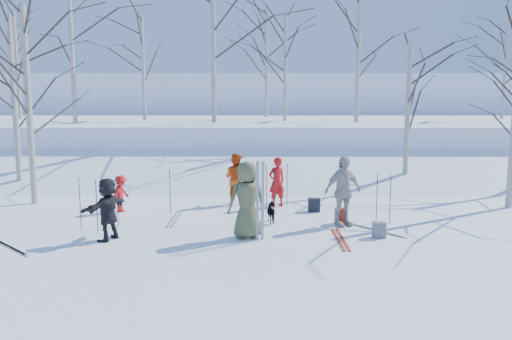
{
  "coord_description": "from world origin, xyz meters",
  "views": [
    {
      "loc": [
        0.07,
        -12.51,
        3.36
      ],
      "look_at": [
        0.0,
        1.5,
        1.3
      ],
      "focal_mm": 35.0,
      "sensor_mm": 36.0,
      "label": 1
    }
  ],
  "objects_px": {
    "skier_cream_east": "(343,191)",
    "backpack_dark": "(314,205)",
    "skier_redor_behind": "(236,179)",
    "skier_grey_west": "(108,209)",
    "dog": "(273,213)",
    "backpack_grey": "(379,230)",
    "skier_red_north": "(277,182)",
    "backpack_red": "(341,216)",
    "skier_olive_center": "(247,200)",
    "skier_red_seated": "(121,194)"
  },
  "relations": [
    {
      "from": "skier_red_north",
      "to": "skier_grey_west",
      "type": "xyz_separation_m",
      "value": [
        -4.12,
        -3.67,
        -0.02
      ]
    },
    {
      "from": "skier_olive_center",
      "to": "backpack_grey",
      "type": "xyz_separation_m",
      "value": [
        3.18,
        0.02,
        -0.74
      ]
    },
    {
      "from": "skier_cream_east",
      "to": "skier_red_north",
      "type": "bearing_deg",
      "value": 99.71
    },
    {
      "from": "skier_red_seated",
      "to": "skier_grey_west",
      "type": "distance_m",
      "value": 2.96
    },
    {
      "from": "skier_redor_behind",
      "to": "skier_cream_east",
      "type": "bearing_deg",
      "value": 167.22
    },
    {
      "from": "skier_red_seated",
      "to": "skier_cream_east",
      "type": "bearing_deg",
      "value": -88.23
    },
    {
      "from": "skier_cream_east",
      "to": "skier_grey_west",
      "type": "height_order",
      "value": "skier_cream_east"
    },
    {
      "from": "skier_redor_behind",
      "to": "skier_cream_east",
      "type": "distance_m",
      "value": 3.99
    },
    {
      "from": "backpack_dark",
      "to": "skier_red_north",
      "type": "bearing_deg",
      "value": 146.76
    },
    {
      "from": "skier_olive_center",
      "to": "skier_redor_behind",
      "type": "relative_size",
      "value": 1.16
    },
    {
      "from": "skier_red_north",
      "to": "backpack_red",
      "type": "distance_m",
      "value": 2.75
    },
    {
      "from": "backpack_dark",
      "to": "skier_redor_behind",
      "type": "bearing_deg",
      "value": 154.98
    },
    {
      "from": "skier_cream_east",
      "to": "skier_olive_center",
      "type": "bearing_deg",
      "value": 179.28
    },
    {
      "from": "skier_grey_west",
      "to": "backpack_red",
      "type": "height_order",
      "value": "skier_grey_west"
    },
    {
      "from": "skier_grey_west",
      "to": "backpack_grey",
      "type": "xyz_separation_m",
      "value": [
        6.46,
        0.23,
        -0.56
      ]
    },
    {
      "from": "skier_olive_center",
      "to": "skier_cream_east",
      "type": "xyz_separation_m",
      "value": [
        2.48,
        1.14,
        -0.0
      ]
    },
    {
      "from": "dog",
      "to": "backpack_grey",
      "type": "height_order",
      "value": "dog"
    },
    {
      "from": "skier_cream_east",
      "to": "backpack_red",
      "type": "height_order",
      "value": "skier_cream_east"
    },
    {
      "from": "skier_redor_behind",
      "to": "skier_grey_west",
      "type": "xyz_separation_m",
      "value": [
        -2.83,
        -4.07,
        -0.06
      ]
    },
    {
      "from": "skier_red_seated",
      "to": "backpack_dark",
      "type": "height_order",
      "value": "skier_red_seated"
    },
    {
      "from": "skier_red_north",
      "to": "skier_redor_behind",
      "type": "xyz_separation_m",
      "value": [
        -1.28,
        0.39,
        0.04
      ]
    },
    {
      "from": "skier_red_seated",
      "to": "backpack_dark",
      "type": "distance_m",
      "value": 5.69
    },
    {
      "from": "skier_redor_behind",
      "to": "backpack_dark",
      "type": "height_order",
      "value": "skier_redor_behind"
    },
    {
      "from": "skier_cream_east",
      "to": "backpack_dark",
      "type": "distance_m",
      "value": 1.86
    },
    {
      "from": "skier_cream_east",
      "to": "backpack_grey",
      "type": "xyz_separation_m",
      "value": [
        0.7,
        -1.12,
        -0.74
      ]
    },
    {
      "from": "skier_redor_behind",
      "to": "skier_red_north",
      "type": "bearing_deg",
      "value": -166.95
    },
    {
      "from": "skier_red_seated",
      "to": "skier_grey_west",
      "type": "relative_size",
      "value": 0.73
    },
    {
      "from": "backpack_grey",
      "to": "skier_olive_center",
      "type": "bearing_deg",
      "value": -179.63
    },
    {
      "from": "backpack_grey",
      "to": "dog",
      "type": "bearing_deg",
      "value": 149.71
    },
    {
      "from": "skier_red_seated",
      "to": "backpack_grey",
      "type": "bearing_deg",
      "value": -95.3
    },
    {
      "from": "skier_red_seated",
      "to": "skier_cream_east",
      "type": "height_order",
      "value": "skier_cream_east"
    },
    {
      "from": "backpack_dark",
      "to": "skier_olive_center",
      "type": "bearing_deg",
      "value": -124.73
    },
    {
      "from": "skier_red_seated",
      "to": "dog",
      "type": "bearing_deg",
      "value": -89.51
    },
    {
      "from": "skier_redor_behind",
      "to": "backpack_dark",
      "type": "xyz_separation_m",
      "value": [
        2.36,
        -1.1,
        -0.6
      ]
    },
    {
      "from": "skier_redor_behind",
      "to": "dog",
      "type": "bearing_deg",
      "value": 145.1
    },
    {
      "from": "skier_olive_center",
      "to": "skier_red_north",
      "type": "relative_size",
      "value": 1.21
    },
    {
      "from": "skier_red_north",
      "to": "skier_red_seated",
      "type": "relative_size",
      "value": 1.41
    },
    {
      "from": "backpack_grey",
      "to": "skier_red_north",
      "type": "bearing_deg",
      "value": 124.2
    },
    {
      "from": "skier_cream_east",
      "to": "skier_grey_west",
      "type": "relative_size",
      "value": 1.24
    },
    {
      "from": "skier_cream_east",
      "to": "backpack_red",
      "type": "xyz_separation_m",
      "value": [
        0.0,
        0.19,
        -0.72
      ]
    },
    {
      "from": "skier_red_north",
      "to": "skier_olive_center",
      "type": "bearing_deg",
      "value": 47.41
    },
    {
      "from": "skier_red_seated",
      "to": "backpack_grey",
      "type": "height_order",
      "value": "skier_red_seated"
    },
    {
      "from": "backpack_dark",
      "to": "skier_cream_east",
      "type": "bearing_deg",
      "value": -70.83
    },
    {
      "from": "skier_red_north",
      "to": "backpack_dark",
      "type": "height_order",
      "value": "skier_red_north"
    },
    {
      "from": "backpack_red",
      "to": "skier_olive_center",
      "type": "bearing_deg",
      "value": -151.72
    },
    {
      "from": "skier_olive_center",
      "to": "dog",
      "type": "height_order",
      "value": "skier_olive_center"
    },
    {
      "from": "skier_grey_west",
      "to": "backpack_grey",
      "type": "bearing_deg",
      "value": 117.56
    },
    {
      "from": "skier_red_seated",
      "to": "skier_red_north",
      "type": "bearing_deg",
      "value": -64.8
    },
    {
      "from": "dog",
      "to": "backpack_grey",
      "type": "distance_m",
      "value": 2.92
    },
    {
      "from": "skier_olive_center",
      "to": "skier_redor_behind",
      "type": "xyz_separation_m",
      "value": [
        -0.44,
        3.86,
        -0.13
      ]
    }
  ]
}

